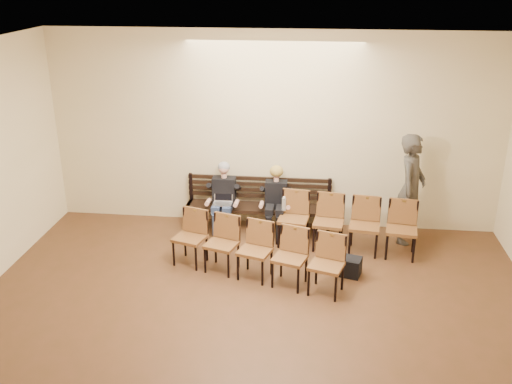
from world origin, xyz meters
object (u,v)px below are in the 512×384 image
Objects in this scene: bag at (348,266)px; seated_man at (224,199)px; bench at (258,218)px; passerby at (411,181)px; seated_woman at (276,204)px; chair_row_front at (346,225)px; laptop at (222,205)px; water_bottle at (284,210)px; chair_row_back at (255,251)px.

seated_man is at bearing 147.77° from bag.
bench is at bearing 11.25° from seated_man.
seated_man is 0.55× the size of passerby.
seated_man reaches higher than seated_woman.
laptop is at bearing 177.44° from chair_row_front.
seated_woman is 0.32m from water_bottle.
chair_row_back is at bearing -170.61° from bag.
seated_woman reaches higher than chair_row_front.
seated_man is 3.25m from passerby.
chair_row_front is at bearing -23.45° from seated_woman.
chair_row_back is (-0.35, -1.33, -0.13)m from water_bottle.
seated_man is 3.65× the size of laptop.
water_bottle is at bearing 119.22° from passerby.
bench is 0.47m from seated_woman.
bag is at bearing -14.79° from laptop.
chair_row_front is (-1.06, -0.50, -0.63)m from passerby.
bench is 10.36× the size of water_bottle.
bench is 6.56× the size of bag.
bag is 0.89m from chair_row_front.
passerby is at bearing 16.67° from laptop.
bag is at bearing -81.92° from chair_row_front.
laptop reaches higher than bench.
seated_man reaches higher than bench.
bench is at bearing 164.50° from chair_row_front.
chair_row_back is at bearing -104.74° from water_bottle.
water_bottle is (0.49, -0.39, 0.35)m from bench.
seated_woman is 1.33m from chair_row_front.
chair_row_front is at bearing 4.56° from laptop.
passerby is (3.21, 0.13, 0.53)m from laptop.
passerby reaches higher than chair_row_front.
seated_woman is (0.93, 0.00, -0.05)m from seated_man.
seated_woman is 1.61m from chair_row_back.
bag is 0.15× the size of chair_row_back.
water_bottle is at bearing 173.45° from chair_row_front.
chair_row_back is (-2.47, -1.57, -0.66)m from passerby.
laptop is (-0.92, -0.16, 0.02)m from seated_woman.
chair_row_back reaches higher than laptop.
passerby is at bearing -3.32° from bench.
chair_row_front reaches higher than bench.
passerby reaches higher than bag.
bag is (1.56, -1.48, -0.08)m from bench.
water_bottle is at bearing 134.38° from bag.
bench is 0.96× the size of chair_row_back.
seated_man is 0.93m from seated_woman.
seated_woman is 0.48× the size of chair_row_front.
passerby is at bearing -0.79° from seated_woman.
passerby is (2.12, 0.24, 0.52)m from water_bottle.
water_bottle is at bearing -58.69° from seated_woman.
seated_woman is at bearing 121.31° from water_bottle.
passerby reaches higher than bench.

